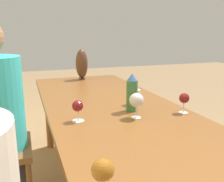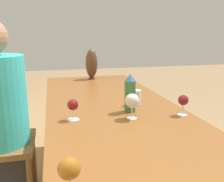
{
  "view_description": "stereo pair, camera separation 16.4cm",
  "coord_description": "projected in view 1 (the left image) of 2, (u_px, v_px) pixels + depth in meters",
  "views": [
    {
      "loc": [
        -1.21,
        0.53,
        1.2
      ],
      "look_at": [
        0.29,
        0.0,
        0.83
      ],
      "focal_mm": 40.0,
      "sensor_mm": 36.0,
      "label": 1
    },
    {
      "loc": [
        -1.26,
        0.38,
        1.2
      ],
      "look_at": [
        0.29,
        0.0,
        0.83
      ],
      "focal_mm": 40.0,
      "sensor_mm": 36.0,
      "label": 2
    }
  ],
  "objects": [
    {
      "name": "wine_glass_1",
      "position": [
        78.0,
        107.0,
        1.35
      ],
      "size": [
        0.07,
        0.07,
        0.12
      ],
      "color": "silver",
      "rests_on": "dining_table"
    },
    {
      "name": "wine_glass_2",
      "position": [
        136.0,
        100.0,
        1.4
      ],
      "size": [
        0.08,
        0.08,
        0.15
      ],
      "color": "silver",
      "rests_on": "dining_table"
    },
    {
      "name": "wine_glass_0",
      "position": [
        103.0,
        171.0,
        0.71
      ],
      "size": [
        0.07,
        0.07,
        0.13
      ],
      "color": "silver",
      "rests_on": "dining_table"
    },
    {
      "name": "vase",
      "position": [
        82.0,
        64.0,
        2.54
      ],
      "size": [
        0.12,
        0.12,
        0.31
      ],
      "color": "#4C2D1E",
      "rests_on": "dining_table"
    },
    {
      "name": "water_bottle",
      "position": [
        132.0,
        93.0,
        1.53
      ],
      "size": [
        0.07,
        0.07,
        0.23
      ],
      "color": "#336638",
      "rests_on": "dining_table"
    },
    {
      "name": "dining_table",
      "position": [
        129.0,
        130.0,
        1.41
      ],
      "size": [
        2.89,
        0.85,
        0.73
      ],
      "color": "brown",
      "rests_on": "ground_plane"
    },
    {
      "name": "water_tumbler",
      "position": [
        135.0,
        97.0,
        1.68
      ],
      "size": [
        0.08,
        0.08,
        0.1
      ],
      "color": "silver",
      "rests_on": "dining_table"
    },
    {
      "name": "wine_glass_3",
      "position": [
        184.0,
        99.0,
        1.49
      ],
      "size": [
        0.06,
        0.06,
        0.12
      ],
      "color": "silver",
      "rests_on": "dining_table"
    }
  ]
}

